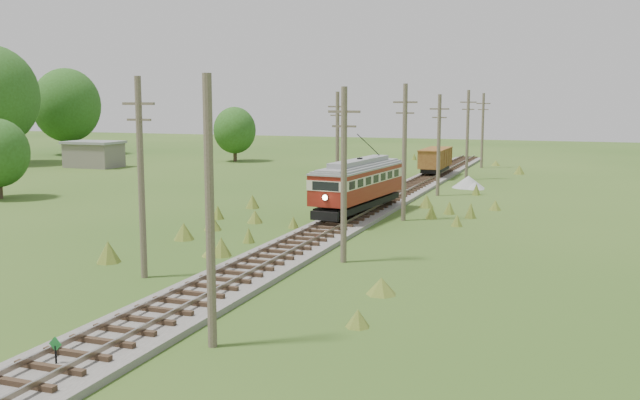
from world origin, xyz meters
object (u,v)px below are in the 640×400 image
at_px(streetcar, 360,181).
at_px(gondola, 435,159).
at_px(switch_marker, 56,351).
at_px(gravel_pile, 469,182).

height_order(streetcar, gondola, streetcar).
bearing_deg(switch_marker, gravel_pile, 84.24).
bearing_deg(streetcar, gondola, 95.27).
distance_m(streetcar, gravel_pile, 19.39).
height_order(switch_marker, streetcar, streetcar).
xyz_separation_m(gondola, gravel_pile, (4.71, -8.17, -1.34)).
bearing_deg(switch_marker, gondola, 89.80).
bearing_deg(streetcar, switch_marker, -85.11).
xyz_separation_m(streetcar, gondola, (0.00, 26.87, -0.59)).
bearing_deg(gondola, gravel_pile, -60.45).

